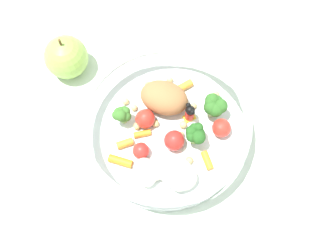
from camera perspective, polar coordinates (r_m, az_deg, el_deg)
name	(u,v)px	position (r m, az deg, el deg)	size (l,w,h in m)	color
ground_plane	(168,143)	(0.62, 0.05, -2.32)	(2.40, 2.40, 0.00)	silver
food_container	(169,130)	(0.59, 0.11, -0.58)	(0.24, 0.24, 0.06)	white
loose_apple	(66,57)	(0.66, -13.78, 9.16)	(0.07, 0.07, 0.08)	#8CB74C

